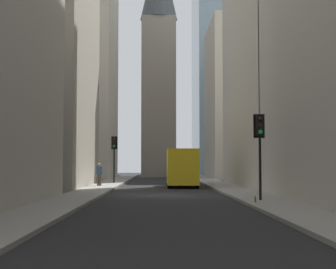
# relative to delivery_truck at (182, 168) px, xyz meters

# --- Properties ---
(ground_plane) EXTENTS (135.00, 135.00, 0.00)m
(ground_plane) POSITION_rel_delivery_truck_xyz_m (-9.83, 1.40, -1.46)
(ground_plane) COLOR black
(sidewalk_right) EXTENTS (90.00, 2.20, 0.14)m
(sidewalk_right) POSITION_rel_delivery_truck_xyz_m (-9.83, 5.90, -1.39)
(sidewalk_right) COLOR gray
(sidewalk_right) RESTS_ON ground_plane
(sidewalk_left) EXTENTS (90.00, 2.20, 0.14)m
(sidewalk_left) POSITION_rel_delivery_truck_xyz_m (-9.83, -3.10, -1.39)
(sidewalk_left) COLOR gray
(sidewalk_left) RESTS_ON ground_plane
(building_left_far) EXTENTS (12.63, 10.00, 18.19)m
(building_left_far) POSITION_rel_delivery_truck_xyz_m (20.87, -9.20, 7.64)
(building_left_far) COLOR beige
(building_left_far) RESTS_ON ground_plane
(building_right_midfar) EXTENTS (13.17, 10.00, 24.88)m
(building_right_midfar) POSITION_rel_delivery_truck_xyz_m (-1.04, 12.00, 10.98)
(building_right_midfar) COLOR #A8A091
(building_right_midfar) RESTS_ON ground_plane
(building_right_far) EXTENTS (12.23, 10.00, 28.28)m
(building_right_far) POSITION_rel_delivery_truck_xyz_m (19.65, 12.00, 12.68)
(building_right_far) COLOR beige
(building_right_far) RESTS_ON ground_plane
(glass_tower_distant) EXTENTS (17.48, 14.00, 58.08)m
(glass_tower_distant) POSITION_rel_delivery_truck_xyz_m (44.12, -11.20, 27.58)
(glass_tower_distant) COLOR #8CA8B7
(glass_tower_distant) RESTS_ON ground_plane
(church_spire) EXTENTS (4.93, 4.93, 31.91)m
(church_spire) POSITION_rel_delivery_truck_xyz_m (27.96, 1.79, 15.20)
(church_spire) COLOR gray
(church_spire) RESTS_ON ground_plane
(delivery_truck) EXTENTS (6.46, 2.25, 2.84)m
(delivery_truck) POSITION_rel_delivery_truck_xyz_m (0.00, 0.00, 0.00)
(delivery_truck) COLOR yellow
(delivery_truck) RESTS_ON ground_plane
(sedan_red) EXTENTS (4.30, 1.78, 1.42)m
(sedan_red) POSITION_rel_delivery_truck_xyz_m (6.60, 0.00, -0.80)
(sedan_red) COLOR maroon
(sedan_red) RESTS_ON ground_plane
(traffic_light_foreground) EXTENTS (0.43, 0.52, 3.92)m
(traffic_light_foreground) POSITION_rel_delivery_truck_xyz_m (-15.61, -2.87, 1.56)
(traffic_light_foreground) COLOR black
(traffic_light_foreground) RESTS_ON sidewalk_left
(traffic_light_midblock) EXTENTS (0.43, 0.52, 3.97)m
(traffic_light_midblock) POSITION_rel_delivery_truck_xyz_m (4.78, 5.58, 1.60)
(traffic_light_midblock) COLOR black
(traffic_light_midblock) RESTS_ON sidewalk_right
(pedestrian) EXTENTS (0.26, 0.44, 1.69)m
(pedestrian) POSITION_rel_delivery_truck_xyz_m (-0.79, 6.18, -0.40)
(pedestrian) COLOR #473D33
(pedestrian) RESTS_ON sidewalk_right
(discarded_bottle) EXTENTS (0.07, 0.07, 0.27)m
(discarded_bottle) POSITION_rel_delivery_truck_xyz_m (-16.99, -2.38, -1.21)
(discarded_bottle) COLOR brown
(discarded_bottle) RESTS_ON sidewalk_left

